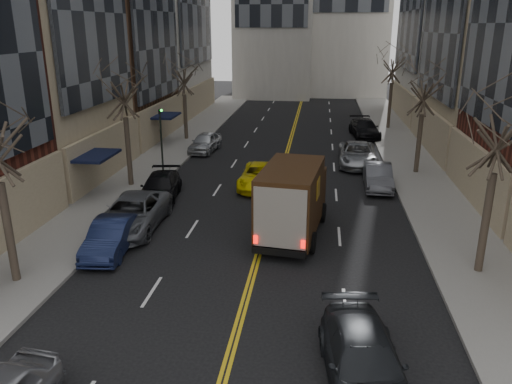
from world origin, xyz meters
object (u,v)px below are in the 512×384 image
observer_sedan (364,362)px  pedestrian (288,227)px  taxi (260,176)px  ups_truck (293,200)px

observer_sedan → pedestrian: bearing=99.8°
taxi → pedestrian: size_ratio=2.58×
observer_sedan → taxi: observer_sedan is taller
observer_sedan → taxi: bearing=99.0°
ups_truck → pedestrian: ups_truck is taller
ups_truck → taxi: size_ratio=1.32×
ups_truck → observer_sedan: ups_truck is taller
taxi → pedestrian: bearing=-74.1°
taxi → pedestrian: 8.67m
ups_truck → taxi: (-2.36, 7.07, -1.05)m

